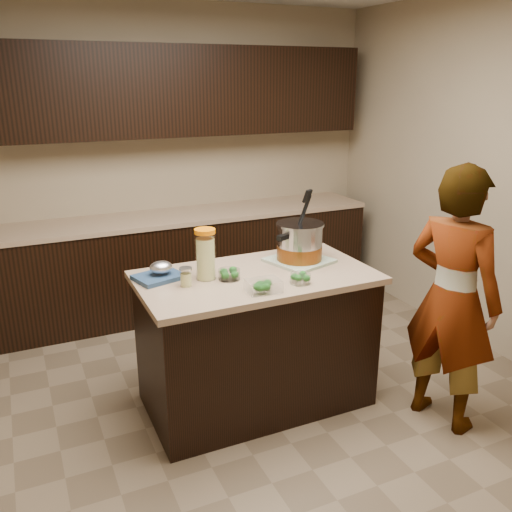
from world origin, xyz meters
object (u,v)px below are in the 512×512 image
Objects in this scene: island at (256,339)px; person at (452,299)px; lemonade_pitcher at (206,256)px; stock_pot at (300,244)px.

person is at bearing -33.70° from island.
person reaches higher than lemonade_pitcher.
island is 1.23m from person.
stock_pot reaches higher than island.
lemonade_pitcher is (-0.66, -0.04, 0.02)m from stock_pot.
lemonade_pitcher is at bearing 159.02° from stock_pot.
stock_pot reaches higher than lemonade_pitcher.
stock_pot is (0.36, 0.10, 0.57)m from island.
stock_pot is 0.27× the size of person.
island is at bearing 39.52° from person.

